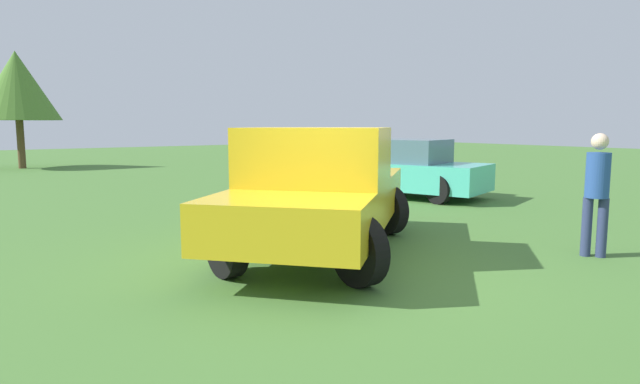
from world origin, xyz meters
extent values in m
plane|color=#477533|center=(0.00, 0.00, 0.00)|extent=(80.00, 80.00, 0.00)
cylinder|color=black|center=(2.61, -0.96, 0.42)|extent=(0.84, 0.22, 0.84)
cylinder|color=black|center=(1.37, -2.05, 0.42)|extent=(0.84, 0.22, 0.84)
cylinder|color=black|center=(0.58, 1.36, 0.42)|extent=(0.84, 0.22, 0.84)
cylinder|color=black|center=(-0.67, 0.27, 0.42)|extent=(0.84, 0.22, 0.84)
cube|color=gold|center=(1.93, -1.43, 0.76)|extent=(2.74, 2.74, 0.64)
cube|color=gold|center=(0.78, -0.13, 1.14)|extent=(2.49, 2.45, 1.40)
cube|color=slate|center=(0.78, -0.13, 1.58)|extent=(2.22, 2.17, 0.48)
cube|color=gold|center=(0.15, 0.60, 0.74)|extent=(3.00, 3.03, 0.60)
cube|color=silver|center=(2.52, -2.11, 0.50)|extent=(1.49, 1.33, 0.16)
cylinder|color=black|center=(6.15, -4.45, 0.35)|extent=(0.71, 0.20, 0.71)
cylinder|color=black|center=(6.66, -5.94, 0.35)|extent=(0.71, 0.20, 0.71)
cylinder|color=black|center=(3.25, -5.45, 0.35)|extent=(0.71, 0.20, 0.71)
cylinder|color=black|center=(3.76, -6.93, 0.35)|extent=(0.71, 0.20, 0.71)
cube|color=#4CC6B2|center=(4.95, -5.69, 0.56)|extent=(4.98, 3.24, 0.68)
cube|color=slate|center=(4.74, -5.77, 1.20)|extent=(2.45, 2.19, 0.60)
cylinder|color=navy|center=(-1.44, -3.32, 0.43)|extent=(0.14, 0.14, 0.85)
cylinder|color=navy|center=(-1.61, -3.43, 0.43)|extent=(0.14, 0.14, 0.85)
cylinder|color=#284C93|center=(-1.53, -3.37, 1.17)|extent=(0.44, 0.44, 0.64)
sphere|color=beige|center=(-1.53, -3.37, 1.65)|extent=(0.23, 0.23, 0.23)
cylinder|color=brown|center=(20.84, 1.17, 1.03)|extent=(0.30, 0.30, 2.06)
cone|color=#4C7A2D|center=(20.84, 1.17, 3.50)|extent=(3.38, 3.38, 2.89)
camera|label=1|loc=(-5.37, 4.21, 1.89)|focal=30.19mm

